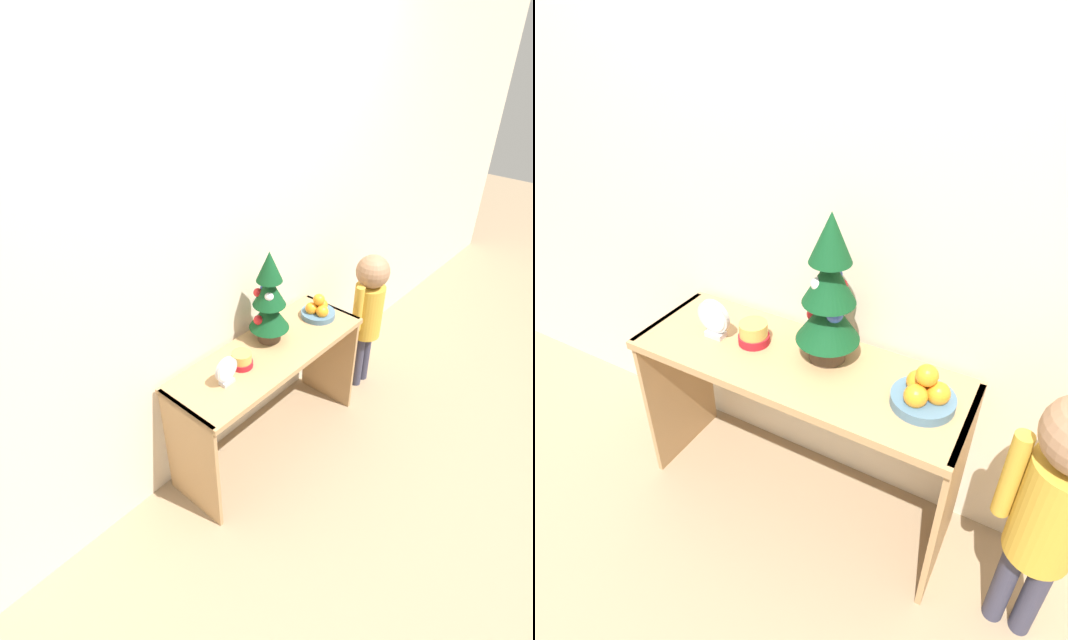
# 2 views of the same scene
# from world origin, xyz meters

# --- Properties ---
(ground_plane) EXTENTS (12.00, 12.00, 0.00)m
(ground_plane) POSITION_xyz_m (0.00, 0.00, 0.00)
(ground_plane) COLOR #997F60
(back_wall) EXTENTS (7.00, 0.05, 2.50)m
(back_wall) POSITION_xyz_m (0.00, 0.45, 1.25)
(back_wall) COLOR beige
(back_wall) RESTS_ON ground_plane
(console_table) EXTENTS (1.16, 0.41, 0.68)m
(console_table) POSITION_xyz_m (0.00, 0.20, 0.53)
(console_table) COLOR tan
(console_table) RESTS_ON ground_plane
(mini_tree) EXTENTS (0.21, 0.21, 0.52)m
(mini_tree) POSITION_xyz_m (0.08, 0.27, 0.93)
(mini_tree) COLOR #4C3828
(mini_tree) RESTS_ON console_table
(fruit_bowl) EXTENTS (0.20, 0.20, 0.14)m
(fruit_bowl) POSITION_xyz_m (0.43, 0.21, 0.73)
(fruit_bowl) COLOR #476B84
(fruit_bowl) RESTS_ON console_table
(singing_bowl) EXTENTS (0.11, 0.11, 0.08)m
(singing_bowl) POSITION_xyz_m (-0.18, 0.22, 0.72)
(singing_bowl) COLOR #AD1923
(singing_bowl) RESTS_ON console_table
(desk_clock) EXTENTS (0.13, 0.04, 0.15)m
(desk_clock) POSITION_xyz_m (-0.33, 0.19, 0.76)
(desk_clock) COLOR #B2B2B7
(desk_clock) RESTS_ON console_table
(child_figure) EXTENTS (0.29, 0.20, 0.95)m
(child_figure) POSITION_xyz_m (0.84, 0.11, 0.62)
(child_figure) COLOR #38384C
(child_figure) RESTS_ON ground_plane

